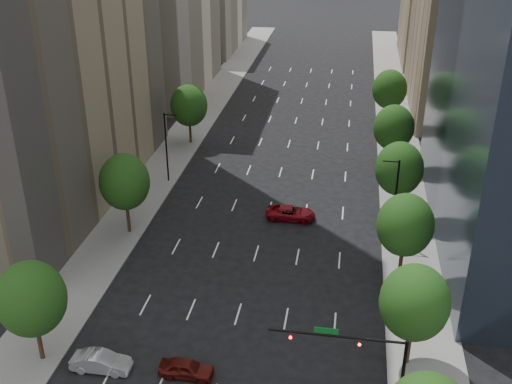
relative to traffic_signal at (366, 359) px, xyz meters
The scene contains 19 objects.
sidewalk_left 40.05m from the traffic_signal, 130.94° to the left, with size 6.00×200.00×0.15m, color slate.
sidewalk_right 30.84m from the traffic_signal, 80.59° to the left, with size 6.00×200.00×0.15m, color slate.
filler_left 111.86m from the traffic_signal, 108.53° to the left, with size 14.00×26.00×18.00m, color beige.
parking_tan_right 72.16m from the traffic_signal, 78.32° to the left, with size 14.00×30.00×30.00m, color #8C7759.
filler_right 104.05m from the traffic_signal, 82.00° to the left, with size 14.00×26.00×16.00m, color #8C7759.
tree_right_1 6.96m from the traffic_signal, 59.96° to the left, with size 5.20×5.20×8.75m.
tree_right_2 18.34m from the traffic_signal, 79.09° to the left, with size 5.20×5.20×8.61m.
tree_right_3 30.21m from the traffic_signal, 83.40° to the left, with size 5.20×5.20×8.89m.
tree_right_4 44.14m from the traffic_signal, 85.49° to the left, with size 5.20×5.20×8.46m.
tree_right_5 60.11m from the traffic_signal, 86.69° to the left, with size 5.20×5.20×8.75m.
tree_left_0 24.62m from the traffic_signal, behind, with size 5.20×5.20×8.75m.
tree_left_1 32.96m from the traffic_signal, 138.11° to the left, with size 5.20×5.20×8.97m.
tree_left_2 53.91m from the traffic_signal, 117.07° to the left, with size 5.20×5.20×8.68m.
streetlight_rn 25.17m from the traffic_signal, 83.37° to the left, with size 1.70×0.20×9.00m.
streetlight_ln 42.42m from the traffic_signal, 124.40° to the left, with size 1.70×0.20×9.00m.
traffic_signal is the anchor object (origin of this frame).
car_maroon 13.85m from the traffic_signal, behind, with size 1.68×4.17×1.42m, color #4D100C.
car_silver 20.09m from the traffic_signal, behind, with size 1.59×4.57×1.50m, color #A9AAAF.
car_red_far 29.15m from the traffic_signal, 105.90° to the left, with size 2.49×5.40×1.50m, color maroon.
Camera 1 is at (8.34, -2.40, 33.08)m, focal length 43.41 mm.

